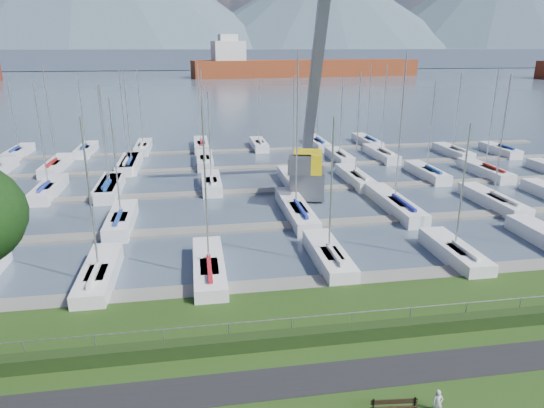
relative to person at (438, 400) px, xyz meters
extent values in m
cube|color=black|center=(-3.61, 2.61, -0.54)|extent=(160.00, 2.00, 0.04)
cube|color=#485769|center=(-3.61, 265.61, -0.95)|extent=(800.00, 540.00, 0.20)
cube|color=black|center=(-3.61, 5.21, -0.20)|extent=(80.00, 0.70, 0.70)
cylinder|color=gray|center=(-3.61, 5.61, 0.65)|extent=(80.00, 0.04, 0.04)
cube|color=#48546A|center=(-3.61, 335.61, 5.45)|extent=(900.00, 80.00, 12.00)
cone|color=#475B69|center=(106.39, 415.61, 41.95)|extent=(300.00, 300.00, 85.00)
cone|color=#425360|center=(276.39, 425.61, 49.45)|extent=(320.00, 320.00, 100.00)
cube|color=gray|center=(-3.61, 11.61, -0.77)|extent=(90.00, 1.60, 0.25)
cube|color=slate|center=(-3.61, 21.61, -0.77)|extent=(90.00, 1.60, 0.25)
cube|color=slate|center=(-3.61, 31.61, -0.77)|extent=(90.00, 1.60, 0.25)
cube|color=slate|center=(-3.61, 41.61, -0.77)|extent=(90.00, 1.60, 0.25)
cube|color=gray|center=(-3.61, 51.61, -0.77)|extent=(90.00, 1.60, 0.25)
cube|color=black|center=(-2.59, 0.07, 0.10)|extent=(0.05, 0.05, 0.40)
cube|color=black|center=(-0.99, -0.08, 0.10)|extent=(0.05, 0.05, 0.40)
cube|color=black|center=(-1.79, -0.03, -0.10)|extent=(1.80, 0.27, 0.04)
cube|color=black|center=(-1.79, 0.02, 0.07)|extent=(1.80, 0.21, 0.08)
cube|color=black|center=(-1.79, 0.02, 0.19)|extent=(1.80, 0.21, 0.08)
imported|color=silver|center=(0.00, 0.00, 0.00)|extent=(0.44, 0.33, 1.09)
cube|color=#5A5D62|center=(1.58, 28.77, 0.65)|extent=(3.90, 3.90, 2.60)
cube|color=yellow|center=(1.58, 28.77, 2.75)|extent=(3.37, 3.95, 1.80)
cube|color=#575A5E|center=(3.38, 33.27, 11.75)|extent=(1.89, 11.26, 19.89)
cube|color=slate|center=(0.38, 26.77, 2.95)|extent=(2.49, 2.63, 1.40)
cube|color=maroon|center=(47.36, 224.56, 1.95)|extent=(111.98, 30.25, 10.00)
cube|color=silver|center=(8.88, 220.24, 9.45)|extent=(15.48, 15.48, 12.00)
cube|color=silver|center=(8.88, 220.24, 16.45)|extent=(8.84, 8.84, 4.00)
camera|label=1|loc=(-8.78, -14.15, 12.91)|focal=32.00mm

